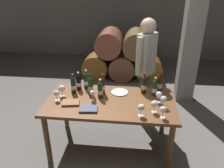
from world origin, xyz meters
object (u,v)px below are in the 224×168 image
Objects in this scene: wine_bottle_0 at (79,82)px; wine_glass_3 at (163,110)px; wine_glass_0 at (56,94)px; wine_bottle_6 at (144,85)px; wine_bottle_8 at (155,88)px; wine_glass_2 at (164,100)px; wine_bottle_2 at (103,85)px; wine_bottle_3 at (100,90)px; wine_glass_5 at (155,104)px; wine_glass_4 at (141,108)px; wine_glass_6 at (159,95)px; wine_bottle_7 at (160,83)px; wine_glass_1 at (62,89)px; wine_bottle_5 at (73,85)px; leather_ledger at (89,109)px; wine_bottle_1 at (91,86)px; serving_plate at (120,92)px; wine_bottle_4 at (86,81)px; dining_table at (110,107)px; tasting_notebook at (71,103)px; sommelier_presenting at (146,62)px; wine_glass_7 at (92,94)px.

wine_glass_3 is at bearing -28.06° from wine_bottle_0.
wine_bottle_6 is at bearing 16.49° from wine_glass_0.
wine_bottle_8 reaches higher than wine_glass_2.
wine_bottle_2 is 1.09× the size of wine_bottle_3.
wine_glass_4 is at bearing -148.95° from wine_glass_5.
wine_glass_5 is (-0.03, -0.43, -0.01)m from wine_bottle_8.
wine_bottle_2 is at bearing 160.53° from wine_glass_2.
wine_bottle_7 is at bearing 83.79° from wine_glass_6.
wine_bottle_7 reaches higher than wine_glass_1.
wine_bottle_0 is 1.66× the size of wine_glass_1.
wine_bottle_5 reaches higher than leather_ledger.
wine_bottle_1 is 0.91m from wine_glass_5.
wine_bottle_7 reaches higher than wine_bottle_6.
wine_bottle_5 is 1.87× the size of wine_glass_4.
wine_glass_3 is 0.95× the size of wine_glass_5.
serving_plate is (-0.48, 0.03, -0.11)m from wine_bottle_8.
wine_bottle_4 is at bearing 163.45° from wine_glass_6.
leather_ledger is at bearing -54.89° from wine_bottle_5.
dining_table is at bearing -177.82° from wine_glass_6.
wine_bottle_5 is 1.32× the size of tasting_notebook.
wine_bottle_3 is 1.15× the size of serving_plate.
sommelier_presenting is at bearing 48.02° from wine_bottle_3.
wine_bottle_0 is 1.89× the size of wine_glass_7.
wine_bottle_1 is at bearing -6.87° from wine_bottle_5.
wine_bottle_3 is at bearing 67.97° from leather_ledger.
tasting_notebook is at bearing -162.58° from wine_bottle_8.
wine_bottle_3 is at bearing -169.07° from wine_bottle_8.
wine_bottle_8 is (0.97, -0.11, -0.01)m from wine_bottle_4.
wine_glass_2 is at bearing -1.09° from wine_glass_0.
dining_table is at bearing -55.42° from wine_bottle_2.
wine_glass_5 is (0.84, -0.35, -0.02)m from wine_bottle_1.
sommelier_presenting is at bearing 103.64° from wine_glass_2.
wine_bottle_3 is 1.91× the size of wine_glass_7.
serving_plate is at bearing -3.80° from wine_bottle_0.
wine_glass_7 is (0.15, -0.34, -0.02)m from wine_bottle_4.
wine_glass_6 is 0.66× the size of serving_plate.
wine_bottle_3 is at bearing -46.07° from wine_bottle_4.
dining_table is at bearing 158.48° from wine_glass_5.
serving_plate is (-0.52, 0.22, -0.10)m from wine_glass_6.
wine_glass_1 is at bearing -168.47° from wine_bottle_1.
wine_bottle_2 is at bearing -169.74° from wine_bottle_7.
wine_glass_6 reaches higher than serving_plate.
wine_bottle_2 is 1.03× the size of wine_bottle_5.
wine_bottle_2 is 1.93× the size of wine_glass_4.
wine_bottle_6 reaches higher than wine_bottle_4.
wine_bottle_4 is at bearing 140.07° from dining_table.
wine_bottle_4 is at bearing 158.41° from wine_glass_2.
wine_bottle_0 reaches higher than wine_glass_0.
wine_bottle_6 is 2.12× the size of wine_glass_7.
wine_bottle_3 is (0.14, -0.06, -0.02)m from wine_bottle_1.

